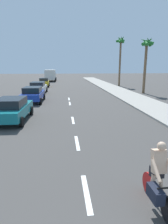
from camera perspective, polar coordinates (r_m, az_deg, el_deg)
ground_plane at (r=20.35m, az=-4.38°, el=3.21°), size 160.00×160.00×0.00m
sidewalk_strip at (r=23.69m, az=13.66°, el=4.49°), size 3.60×80.00×0.14m
lane_stripe_1 at (r=6.09m, az=0.72°, el=-22.83°), size 0.16×1.80×0.01m
lane_stripe_2 at (r=9.38m, az=-2.07°, el=-9.14°), size 0.16×1.80×0.01m
lane_stripe_3 at (r=13.19m, az=-3.33°, el=-2.43°), size 0.16×1.80×0.01m
lane_stripe_4 at (r=19.13m, az=-4.26°, el=2.56°), size 0.16×1.80×0.01m
lane_stripe_5 at (r=21.85m, az=-4.51°, el=3.92°), size 0.16×1.80×0.01m
cyclist at (r=5.43m, az=21.09°, el=-18.28°), size 0.63×1.71×1.82m
parked_car_teal at (r=13.74m, az=-20.67°, el=0.97°), size 2.21×4.59×1.57m
parked_car_blue at (r=20.48m, az=-14.95°, el=5.24°), size 2.13×4.47×1.57m
parked_car_white at (r=26.99m, az=-13.52°, el=7.20°), size 2.22×4.60×1.57m
parked_car_yellow at (r=35.85m, az=-11.80°, el=8.74°), size 1.96×4.05×1.57m
delivery_truck at (r=48.98m, az=-9.96°, el=10.79°), size 2.71×6.26×2.80m
palm_tree_far at (r=27.55m, az=18.09°, el=17.24°), size 1.85×1.77×7.40m
palm_tree_distant at (r=37.02m, az=10.85°, el=18.48°), size 1.82×1.86×9.04m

